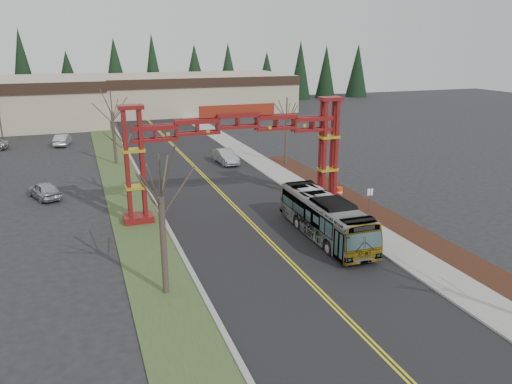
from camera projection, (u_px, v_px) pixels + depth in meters
name	position (u px, v px, depth m)	size (l,w,h in m)	color
ground	(351.00, 323.00, 24.45)	(200.00, 200.00, 0.00)	black
road	(216.00, 188.00, 46.97)	(12.00, 110.00, 0.02)	black
lane_line_left	(214.00, 188.00, 46.92)	(0.12, 100.00, 0.01)	gold
lane_line_right	(217.00, 188.00, 47.00)	(0.12, 100.00, 0.01)	gold
curb_right	(276.00, 181.00, 48.94)	(0.30, 110.00, 0.15)	#979692
sidewalk_right	(290.00, 180.00, 49.41)	(2.60, 110.00, 0.14)	gray
landscape_strip	(403.00, 228.00, 36.74)	(2.60, 50.00, 0.12)	black
grass_median	(129.00, 196.00, 44.37)	(4.00, 110.00, 0.08)	#374A25
curb_left	(150.00, 194.00, 44.96)	(0.30, 110.00, 0.15)	#979692
gateway_arch	(238.00, 138.00, 38.93)	(18.20, 1.60, 8.90)	maroon
retail_building_east	(191.00, 93.00, 98.69)	(38.00, 20.30, 7.00)	#B7A58C
conifer_treeline	(132.00, 75.00, 105.52)	(116.10, 5.60, 13.00)	black
transit_bus	(325.00, 217.00, 34.70)	(2.51, 10.73, 2.99)	#B9BBC1
silver_sedan	(225.00, 156.00, 56.21)	(1.70, 4.87, 1.60)	#A5A8AD
parked_car_near_a	(44.00, 190.00, 43.67)	(1.77, 4.41, 1.50)	#ABAEB3
parked_car_far_a	(63.00, 140.00, 66.01)	(1.59, 4.55, 1.50)	#B8BCC1
bare_tree_median_near	(161.00, 198.00, 25.73)	(3.42, 3.42, 7.78)	#382D26
bare_tree_median_mid	(126.00, 145.00, 42.47)	(2.98, 2.98, 6.77)	#382D26
bare_tree_median_far	(112.00, 112.00, 54.48)	(3.40, 3.40, 8.07)	#382D26
bare_tree_right_far	(287.00, 116.00, 54.65)	(3.12, 3.12, 7.46)	#382D26
street_sign	(370.00, 196.00, 39.68)	(0.47, 0.09, 2.05)	#3F3F44
barrel_south	(339.00, 194.00, 43.33)	(0.60, 0.60, 1.12)	#F6420D
barrel_mid	(322.00, 187.00, 45.44)	(0.51, 0.51, 0.95)	#F6420D
barrel_north	(320.00, 183.00, 46.60)	(0.58, 0.58, 1.08)	#F6420D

